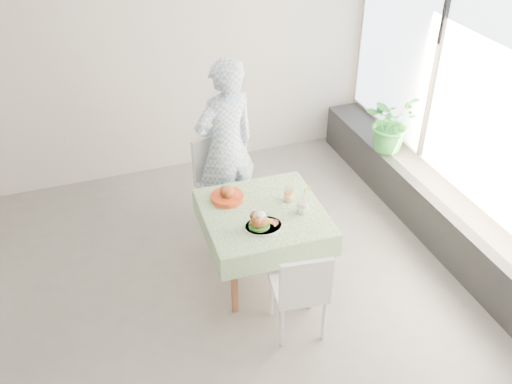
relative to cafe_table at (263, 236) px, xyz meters
name	(u,v)px	position (x,y,z in m)	size (l,w,h in m)	color
floor	(175,318)	(-0.91, -0.27, -0.46)	(6.00, 6.00, 0.00)	slate
wall_back	(112,63)	(-0.91, 2.23, 0.94)	(6.00, 0.02, 2.80)	silver
wall_right	(497,120)	(2.09, -0.27, 0.94)	(0.02, 5.00, 2.80)	silver
window_pane	(501,94)	(2.06, -0.27, 1.19)	(0.01, 4.80, 2.18)	#D1E0F9
window_ledge	(452,228)	(1.89, -0.27, -0.21)	(0.40, 4.80, 0.50)	black
cafe_table	(263,236)	(0.00, 0.00, 0.00)	(1.08, 1.08, 0.74)	brown
chair_far	(225,200)	(-0.09, 0.88, -0.16)	(0.61, 0.61, 0.99)	white
chair_near	(298,304)	(0.04, -0.73, -0.19)	(0.47, 0.47, 0.88)	white
diner	(226,147)	(-0.06, 0.89, 0.46)	(0.67, 0.44, 1.83)	#81A2CE
main_dish	(261,222)	(-0.10, -0.22, 0.34)	(0.33, 0.33, 0.17)	white
juice_cup_orange	(288,195)	(0.27, 0.08, 0.34)	(0.09, 0.09, 0.25)	white
juice_cup_lemonade	(303,206)	(0.31, -0.14, 0.35)	(0.10, 0.10, 0.29)	white
second_dish	(227,196)	(-0.25, 0.27, 0.32)	(0.30, 0.30, 0.14)	#B73612
potted_plant	(391,122)	(1.85, 0.95, 0.37)	(0.59, 0.51, 0.66)	#2C8431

